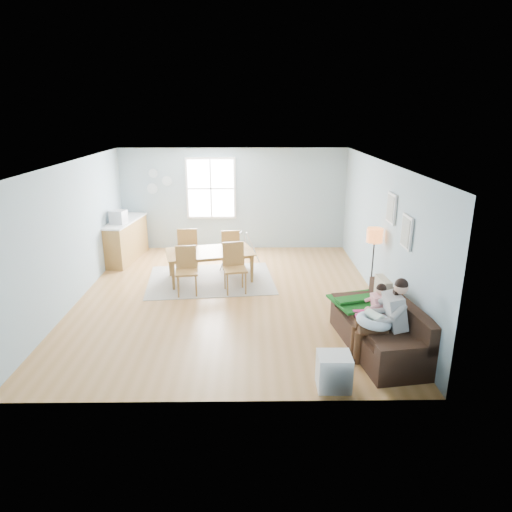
{
  "coord_description": "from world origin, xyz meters",
  "views": [
    {
      "loc": [
        0.44,
        -8.59,
        3.62
      ],
      "look_at": [
        0.55,
        -0.4,
        1.0
      ],
      "focal_mm": 32.0,
      "sensor_mm": 36.0,
      "label": 1
    }
  ],
  "objects_px": {
    "father": "(384,317)",
    "chair_ne": "(230,247)",
    "dining_table": "(210,266)",
    "chair_nw": "(188,246)",
    "counter": "(126,240)",
    "monitor": "(118,217)",
    "chair_se": "(234,264)",
    "toddler": "(374,304)",
    "storage_cube": "(333,371)",
    "baby_swing": "(240,252)",
    "sofa": "(382,332)",
    "floor_lamp": "(374,242)",
    "chair_sw": "(186,267)"
  },
  "relations": [
    {
      "from": "toddler",
      "to": "chair_se",
      "type": "height_order",
      "value": "toddler"
    },
    {
      "from": "chair_ne",
      "to": "storage_cube",
      "type": "bearing_deg",
      "value": -72.07
    },
    {
      "from": "chair_ne",
      "to": "chair_nw",
      "type": "bearing_deg",
      "value": -173.6
    },
    {
      "from": "toddler",
      "to": "baby_swing",
      "type": "bearing_deg",
      "value": 120.05
    },
    {
      "from": "chair_sw",
      "to": "chair_se",
      "type": "height_order",
      "value": "chair_se"
    },
    {
      "from": "dining_table",
      "to": "chair_ne",
      "type": "relative_size",
      "value": 1.93
    },
    {
      "from": "chair_nw",
      "to": "monitor",
      "type": "height_order",
      "value": "monitor"
    },
    {
      "from": "sofa",
      "to": "chair_se",
      "type": "relative_size",
      "value": 2.11
    },
    {
      "from": "storage_cube",
      "to": "counter",
      "type": "height_order",
      "value": "counter"
    },
    {
      "from": "floor_lamp",
      "to": "chair_se",
      "type": "xyz_separation_m",
      "value": [
        -2.7,
        0.64,
        -0.65
      ]
    },
    {
      "from": "counter",
      "to": "monitor",
      "type": "xyz_separation_m",
      "value": [
        -0.03,
        -0.35,
        0.66
      ]
    },
    {
      "from": "toddler",
      "to": "storage_cube",
      "type": "xyz_separation_m",
      "value": [
        -0.84,
        -1.23,
        -0.45
      ]
    },
    {
      "from": "baby_swing",
      "to": "chair_se",
      "type": "bearing_deg",
      "value": -93.32
    },
    {
      "from": "chair_ne",
      "to": "chair_sw",
      "type": "bearing_deg",
      "value": -120.15
    },
    {
      "from": "counter",
      "to": "chair_nw",
      "type": "bearing_deg",
      "value": -28.15
    },
    {
      "from": "chair_se",
      "to": "toddler",
      "type": "bearing_deg",
      "value": -45.33
    },
    {
      "from": "chair_se",
      "to": "chair_nw",
      "type": "bearing_deg",
      "value": 132.06
    },
    {
      "from": "toddler",
      "to": "dining_table",
      "type": "relative_size",
      "value": 0.43
    },
    {
      "from": "storage_cube",
      "to": "toddler",
      "type": "bearing_deg",
      "value": 55.59
    },
    {
      "from": "baby_swing",
      "to": "monitor",
      "type": "bearing_deg",
      "value": 174.2
    },
    {
      "from": "chair_se",
      "to": "counter",
      "type": "height_order",
      "value": "chair_se"
    },
    {
      "from": "toddler",
      "to": "counter",
      "type": "relative_size",
      "value": 0.43
    },
    {
      "from": "dining_table",
      "to": "monitor",
      "type": "relative_size",
      "value": 4.73
    },
    {
      "from": "storage_cube",
      "to": "dining_table",
      "type": "relative_size",
      "value": 0.26
    },
    {
      "from": "floor_lamp",
      "to": "dining_table",
      "type": "height_order",
      "value": "floor_lamp"
    },
    {
      "from": "toddler",
      "to": "monitor",
      "type": "xyz_separation_m",
      "value": [
        -5.13,
        4.12,
        0.48
      ]
    },
    {
      "from": "chair_nw",
      "to": "monitor",
      "type": "relative_size",
      "value": 2.64
    },
    {
      "from": "father",
      "to": "monitor",
      "type": "bearing_deg",
      "value": 138.18
    },
    {
      "from": "dining_table",
      "to": "counter",
      "type": "relative_size",
      "value": 1.0
    },
    {
      "from": "toddler",
      "to": "storage_cube",
      "type": "bearing_deg",
      "value": -124.41
    },
    {
      "from": "sofa",
      "to": "floor_lamp",
      "type": "xyz_separation_m",
      "value": [
        0.29,
        1.86,
        0.94
      ]
    },
    {
      "from": "counter",
      "to": "baby_swing",
      "type": "relative_size",
      "value": 1.91
    },
    {
      "from": "father",
      "to": "chair_ne",
      "type": "distance_m",
      "value": 4.83
    },
    {
      "from": "storage_cube",
      "to": "chair_se",
      "type": "relative_size",
      "value": 0.48
    },
    {
      "from": "sofa",
      "to": "chair_nw",
      "type": "height_order",
      "value": "chair_nw"
    },
    {
      "from": "chair_se",
      "to": "monitor",
      "type": "height_order",
      "value": "monitor"
    },
    {
      "from": "father",
      "to": "chair_se",
      "type": "relative_size",
      "value": 1.27
    },
    {
      "from": "floor_lamp",
      "to": "chair_nw",
      "type": "distance_m",
      "value": 4.3
    },
    {
      "from": "baby_swing",
      "to": "toddler",
      "type": "bearing_deg",
      "value": -59.95
    },
    {
      "from": "chair_sw",
      "to": "baby_swing",
      "type": "bearing_deg",
      "value": 56.43
    },
    {
      "from": "chair_nw",
      "to": "monitor",
      "type": "xyz_separation_m",
      "value": [
        -1.72,
        0.56,
        0.57
      ]
    },
    {
      "from": "dining_table",
      "to": "toddler",
      "type": "bearing_deg",
      "value": -59.53
    },
    {
      "from": "monitor",
      "to": "baby_swing",
      "type": "relative_size",
      "value": 0.4
    },
    {
      "from": "sofa",
      "to": "dining_table",
      "type": "xyz_separation_m",
      "value": [
        -2.96,
        3.13,
        0.04
      ]
    },
    {
      "from": "dining_table",
      "to": "chair_nw",
      "type": "relative_size",
      "value": 1.79
    },
    {
      "from": "dining_table",
      "to": "chair_nw",
      "type": "height_order",
      "value": "chair_nw"
    },
    {
      "from": "floor_lamp",
      "to": "storage_cube",
      "type": "distance_m",
      "value": 3.32
    },
    {
      "from": "floor_lamp",
      "to": "counter",
      "type": "distance_m",
      "value": 6.21
    },
    {
      "from": "dining_table",
      "to": "chair_ne",
      "type": "xyz_separation_m",
      "value": [
        0.42,
        0.73,
        0.23
      ]
    },
    {
      "from": "storage_cube",
      "to": "counter",
      "type": "relative_size",
      "value": 0.27
    }
  ]
}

